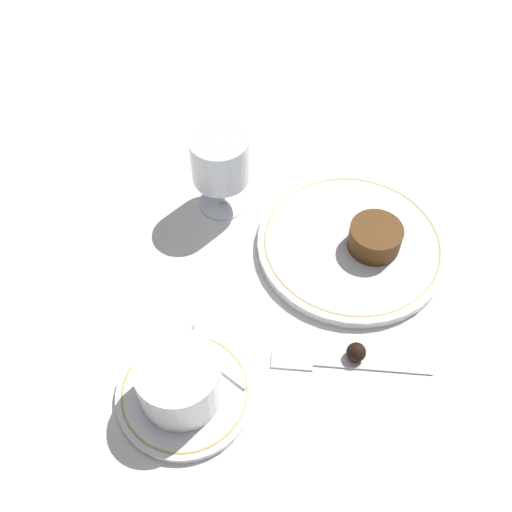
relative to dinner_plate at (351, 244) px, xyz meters
name	(u,v)px	position (x,y,z in m)	size (l,w,h in m)	color
ground_plane	(318,252)	(-0.01, 0.04, -0.01)	(3.00, 3.00, 0.00)	white
dinner_plate	(351,244)	(0.00, 0.00, 0.00)	(0.25, 0.25, 0.01)	white
saucer	(185,393)	(-0.24, 0.18, 0.00)	(0.16, 0.16, 0.01)	white
coffee_cup	(179,380)	(-0.24, 0.18, 0.04)	(0.12, 0.09, 0.07)	white
spoon	(199,352)	(-0.19, 0.17, 0.00)	(0.07, 0.11, 0.00)	silver
wine_glass	(220,163)	(0.06, 0.19, 0.07)	(0.08, 0.08, 0.12)	silver
fork	(333,364)	(-0.18, 0.01, -0.01)	(0.03, 0.19, 0.01)	silver
dessert_cake	(375,238)	(0.00, -0.03, 0.02)	(0.07, 0.07, 0.04)	#563314
chocolate_truffle	(356,352)	(-0.16, -0.01, 0.00)	(0.02, 0.02, 0.02)	black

